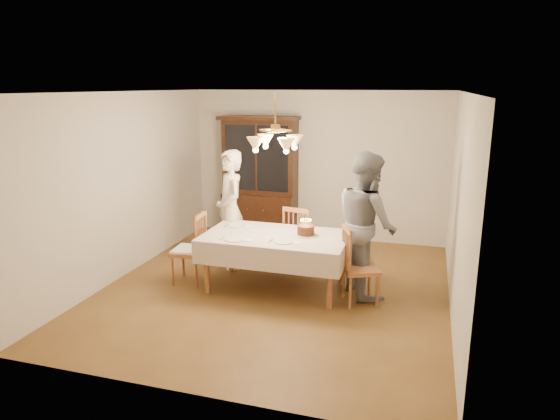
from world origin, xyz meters
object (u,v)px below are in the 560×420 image
(birthday_cake, at_px, (306,231))
(dining_table, at_px, (276,240))
(elderly_woman, at_px, (230,210))
(china_hutch, at_px, (260,180))
(chair_far_side, at_px, (301,242))

(birthday_cake, bearing_deg, dining_table, -167.01)
(dining_table, bearing_deg, birthday_cake, 12.99)
(dining_table, height_order, birthday_cake, birthday_cake)
(elderly_woman, xyz_separation_m, birthday_cake, (1.28, -0.52, -0.07))
(china_hutch, distance_m, elderly_woman, 1.66)
(chair_far_side, bearing_deg, china_hutch, 127.00)
(elderly_woman, relative_size, birthday_cake, 5.93)
(dining_table, bearing_deg, elderly_woman, 145.63)
(birthday_cake, bearing_deg, chair_far_side, 109.76)
(elderly_woman, bearing_deg, china_hutch, 145.48)
(dining_table, relative_size, elderly_woman, 1.07)
(elderly_woman, bearing_deg, chair_far_side, 59.10)
(dining_table, distance_m, birthday_cake, 0.42)
(china_hutch, bearing_deg, dining_table, -66.32)
(dining_table, relative_size, china_hutch, 0.88)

